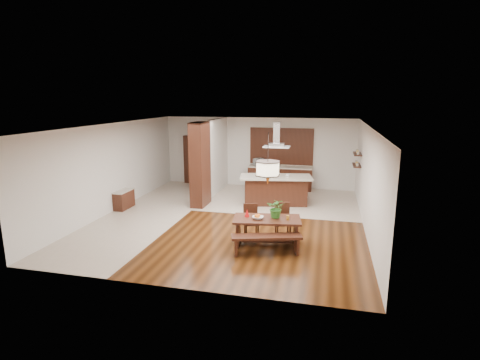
% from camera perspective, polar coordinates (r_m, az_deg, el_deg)
% --- Properties ---
extents(room_shell, '(9.00, 9.04, 2.92)m').
position_cam_1_polar(room_shell, '(11.33, -1.48, 4.09)').
color(room_shell, '#341A09').
rests_on(room_shell, ground).
extents(tile_hallway, '(2.50, 9.00, 0.01)m').
position_cam_1_polar(tile_hallway, '(12.75, -13.50, -4.78)').
color(tile_hallway, beige).
rests_on(tile_hallway, ground).
extents(tile_kitchen, '(5.50, 4.00, 0.01)m').
position_cam_1_polar(tile_kitchen, '(13.94, 6.19, -3.03)').
color(tile_kitchen, beige).
rests_on(tile_kitchen, ground).
extents(soffit_band, '(8.00, 9.00, 0.02)m').
position_cam_1_polar(soffit_band, '(11.24, -1.50, 8.24)').
color(soffit_band, '#402010').
rests_on(soffit_band, room_shell).
extents(partition_pier, '(0.45, 1.00, 2.90)m').
position_cam_1_polar(partition_pier, '(12.97, -6.11, 2.36)').
color(partition_pier, black).
rests_on(partition_pier, ground).
extents(partition_stub, '(0.18, 2.40, 2.90)m').
position_cam_1_polar(partition_stub, '(14.94, -3.44, 3.75)').
color(partition_stub, silver).
rests_on(partition_stub, ground).
extents(hallway_console, '(0.37, 0.88, 0.63)m').
position_cam_1_polar(hallway_console, '(13.34, -17.27, -2.86)').
color(hallway_console, black).
rests_on(hallway_console, ground).
extents(hallway_doorway, '(1.10, 0.20, 2.10)m').
position_cam_1_polar(hallway_doorway, '(16.44, -6.67, 3.08)').
color(hallway_doorway, black).
rests_on(hallway_doorway, ground).
extents(rear_counter, '(2.60, 0.62, 0.95)m').
position_cam_1_polar(rear_counter, '(15.49, 6.11, 0.35)').
color(rear_counter, black).
rests_on(rear_counter, ground).
extents(kitchen_window, '(2.60, 0.08, 1.50)m').
position_cam_1_polar(kitchen_window, '(15.53, 6.34, 5.15)').
color(kitchen_window, '#9E672F').
rests_on(kitchen_window, room_shell).
extents(shelf_lower, '(0.26, 0.90, 0.04)m').
position_cam_1_polar(shelf_lower, '(13.67, 17.35, 2.17)').
color(shelf_lower, black).
rests_on(shelf_lower, room_shell).
extents(shelf_upper, '(0.26, 0.90, 0.04)m').
position_cam_1_polar(shelf_upper, '(13.61, 17.46, 3.82)').
color(shelf_upper, black).
rests_on(shelf_upper, room_shell).
extents(dining_table, '(1.81, 1.09, 0.71)m').
position_cam_1_polar(dining_table, '(9.65, 4.12, -6.89)').
color(dining_table, black).
rests_on(dining_table, ground).
extents(dining_bench, '(1.73, 0.83, 0.48)m').
position_cam_1_polar(dining_bench, '(9.18, 4.05, -9.82)').
color(dining_bench, black).
rests_on(dining_bench, ground).
extents(dining_chair_left, '(0.51, 0.51, 0.89)m').
position_cam_1_polar(dining_chair_left, '(10.18, 1.74, -6.27)').
color(dining_chair_left, black).
rests_on(dining_chair_left, ground).
extents(dining_chair_right, '(0.51, 0.51, 0.94)m').
position_cam_1_polar(dining_chair_right, '(10.17, 6.55, -6.22)').
color(dining_chair_right, black).
rests_on(dining_chair_right, ground).
extents(pendant_lantern, '(0.64, 0.64, 1.31)m').
position_cam_1_polar(pendant_lantern, '(9.23, 4.29, 3.27)').
color(pendant_lantern, beige).
rests_on(pendant_lantern, room_shell).
extents(foliage_plant, '(0.50, 0.44, 0.51)m').
position_cam_1_polar(foliage_plant, '(9.58, 5.58, -4.27)').
color(foliage_plant, '#2C6C24').
rests_on(foliage_plant, dining_table).
extents(fruit_bowl, '(0.31, 0.31, 0.07)m').
position_cam_1_polar(fruit_bowl, '(9.51, 2.75, -5.75)').
color(fruit_bowl, beige).
rests_on(fruit_bowl, dining_table).
extents(napkin_cone, '(0.16, 0.16, 0.20)m').
position_cam_1_polar(napkin_cone, '(9.67, 1.07, -5.04)').
color(napkin_cone, '#BC0D0E').
rests_on(napkin_cone, dining_table).
extents(gold_ornament, '(0.09, 0.09, 0.11)m').
position_cam_1_polar(gold_ornament, '(9.51, 7.29, -5.71)').
color(gold_ornament, gold).
rests_on(gold_ornament, dining_table).
extents(kitchen_island, '(2.63, 1.51, 1.02)m').
position_cam_1_polar(kitchen_island, '(13.27, 5.46, -1.48)').
color(kitchen_island, black).
rests_on(kitchen_island, ground).
extents(range_hood, '(0.90, 0.55, 0.87)m').
position_cam_1_polar(range_hood, '(12.94, 5.64, 6.89)').
color(range_hood, silver).
rests_on(range_hood, room_shell).
extents(island_cup, '(0.15, 0.15, 0.10)m').
position_cam_1_polar(island_cup, '(13.01, 7.25, 0.67)').
color(island_cup, silver).
rests_on(island_cup, kitchen_island).
extents(microwave, '(0.63, 0.53, 0.29)m').
position_cam_1_polar(microwave, '(15.47, 3.12, 2.73)').
color(microwave, '#B5B8BC').
rests_on(microwave, rear_counter).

